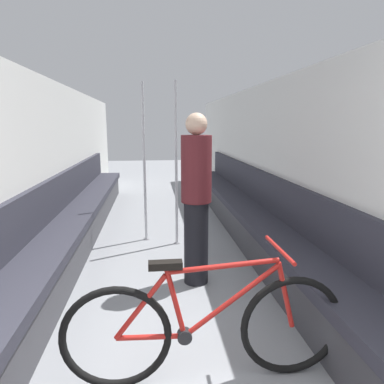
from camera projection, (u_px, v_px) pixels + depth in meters
name	position (u px, v px, depth m)	size (l,w,h in m)	color
wall_left	(47.00, 166.00, 4.28)	(0.10, 11.15, 2.17)	silver
wall_right	(273.00, 163.00, 4.61)	(0.10, 11.15, 2.17)	silver
bench_seat_row_left	(74.00, 224.00, 4.49)	(0.49, 7.16, 0.96)	#3D3D42
bench_seat_row_right	(251.00, 218.00, 4.77)	(0.49, 7.16, 0.96)	#3D3D42
bicycle	(206.00, 328.00, 2.12)	(1.78, 0.46, 0.87)	black
grab_pole_near	(176.00, 167.00, 4.48)	(0.08, 0.08, 2.15)	gray
grab_pole_far	(144.00, 166.00, 4.64)	(0.08, 0.08, 2.15)	gray
passenger_standing	(196.00, 198.00, 3.37)	(0.30, 0.30, 1.71)	black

